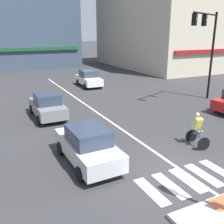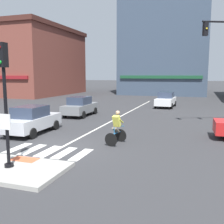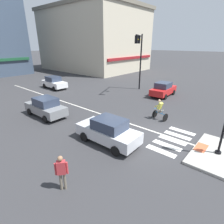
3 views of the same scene
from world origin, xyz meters
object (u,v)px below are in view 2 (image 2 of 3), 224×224
(car_grey_westbound_far, at_px, (80,106))
(car_white_eastbound_distant, at_px, (166,100))
(cyclist, at_px, (117,127))
(car_silver_westbound_near, at_px, (32,120))
(signal_pole, at_px, (5,94))

(car_grey_westbound_far, bearing_deg, car_white_eastbound_distant, 53.73)
(cyclist, bearing_deg, car_grey_westbound_far, 126.16)
(car_silver_westbound_near, relative_size, car_grey_westbound_far, 1.01)
(signal_pole, relative_size, cyclist, 2.62)
(car_silver_westbound_near, xyz_separation_m, cyclist, (5.51, -0.73, 0.06))
(car_grey_westbound_far, height_order, cyclist, cyclist)
(car_silver_westbound_near, height_order, cyclist, cyclist)
(car_grey_westbound_far, distance_m, car_white_eastbound_distant, 10.43)
(car_grey_westbound_far, relative_size, cyclist, 2.45)
(car_white_eastbound_distant, bearing_deg, car_silver_westbound_near, -111.33)
(signal_pole, bearing_deg, car_silver_westbound_near, 117.63)
(signal_pole, bearing_deg, cyclist, 62.12)
(signal_pole, relative_size, car_white_eastbound_distant, 1.06)
(signal_pole, xyz_separation_m, car_silver_westbound_near, (-2.93, 5.60, -2.00))
(signal_pole, distance_m, car_white_eastbound_distant, 21.33)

